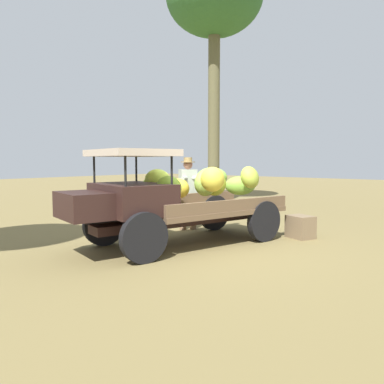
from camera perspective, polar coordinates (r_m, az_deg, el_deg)
ground_plane at (r=7.35m, az=-0.27°, el=-8.33°), size 60.00×60.00×0.00m
truck at (r=7.34m, az=-3.24°, el=-0.95°), size 4.66×2.62×1.86m
farmer at (r=9.08m, az=-0.60°, el=0.51°), size 0.57×0.55×1.74m
wooden_crate at (r=8.51m, az=15.99°, el=-5.06°), size 0.59×0.65×0.48m
loose_banana_bunch at (r=10.26m, az=-4.44°, el=-3.58°), size 0.71×0.63×0.37m
forest_tree_2 at (r=15.25m, az=3.39°, el=26.84°), size 3.50×3.50×8.95m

